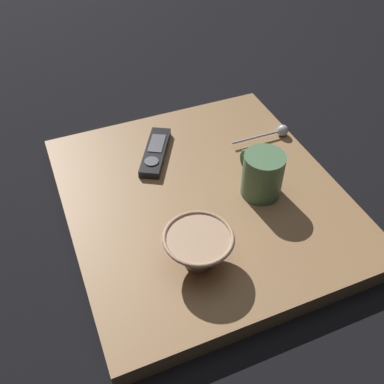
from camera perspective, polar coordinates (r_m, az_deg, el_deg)
The scene contains 6 objects.
ground_plane at distance 1.02m, azimuth 1.39°, elevation -1.96°, with size 6.00×6.00×0.00m, color black.
table at distance 1.01m, azimuth 1.41°, elevation -1.07°, with size 0.66×0.60×0.05m.
cereal_bowl at distance 0.83m, azimuth 0.80°, elevation -7.17°, with size 0.14×0.14×0.07m.
coffee_mug at distance 0.97m, azimuth 9.04°, elevation 2.27°, with size 0.13×0.09×0.10m.
teaspoon at distance 1.16m, azimuth 11.13°, elevation 7.69°, with size 0.03×0.16×0.03m.
tv_remote_near at distance 1.09m, azimuth -4.74°, elevation 5.17°, with size 0.18×0.13×0.02m.
Camera 1 is at (-0.64, 0.29, 0.74)m, focal length 41.26 mm.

